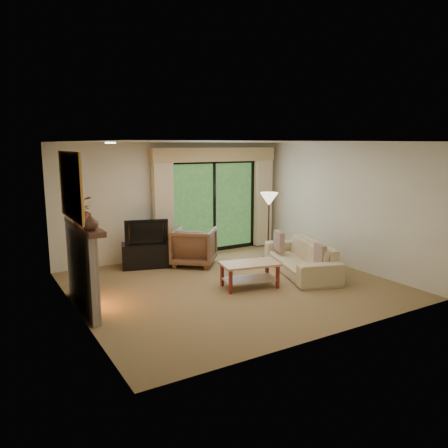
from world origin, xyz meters
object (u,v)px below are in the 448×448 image
coffee_table (250,275)px  armchair (194,246)px  sofa (301,257)px  media_console (147,255)px

coffee_table → armchair: bearing=107.8°
sofa → armchair: bearing=-116.6°
media_console → armchair: armchair is taller
armchair → coffee_table: bearing=135.7°
coffee_table → media_console: bearing=128.8°
media_console → armchair: size_ratio=1.16×
media_console → armchair: 1.01m
media_console → sofa: sofa is taller
media_console → sofa: (2.51, -1.97, 0.06)m
media_console → armchair: bearing=-4.6°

